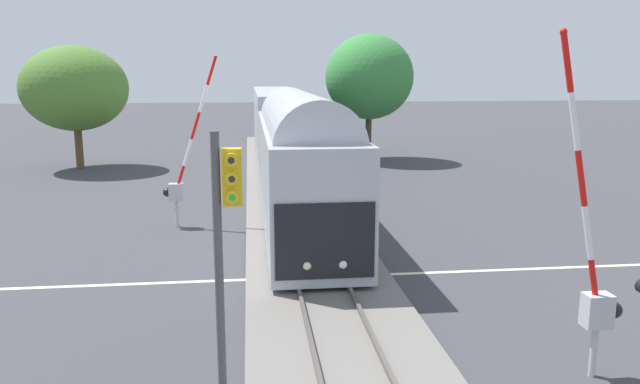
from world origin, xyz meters
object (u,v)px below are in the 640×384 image
at_px(traffic_signal_median, 225,229).
at_px(crossing_gate_near, 595,277).
at_px(elm_centre_background, 369,77).
at_px(commuter_train, 285,134).
at_px(crossing_gate_far, 180,175).
at_px(pine_left_background, 75,88).

bearing_deg(traffic_signal_median, crossing_gate_near, 4.18).
xyz_separation_m(traffic_signal_median, elm_centre_background, (8.91, 32.44, 2.34)).
xyz_separation_m(commuter_train, crossing_gate_near, (4.88, -23.25, -0.62)).
bearing_deg(elm_centre_background, commuter_train, -126.70).
bearing_deg(crossing_gate_far, commuter_train, 63.05).
bearing_deg(commuter_train, crossing_gate_near, -78.14).
xyz_separation_m(traffic_signal_median, pine_left_background, (-10.55, 30.62, 1.65)).
bearing_deg(elm_centre_background, crossing_gate_far, -121.87).
bearing_deg(pine_left_background, crossing_gate_far, -63.29).
height_order(crossing_gate_near, pine_left_background, pine_left_background).
bearing_deg(crossing_gate_far, pine_left_background, 116.71).
xyz_separation_m(crossing_gate_far, pine_left_background, (-8.20, 16.29, 3.04)).
height_order(commuter_train, pine_left_background, pine_left_background).
xyz_separation_m(crossing_gate_far, elm_centre_background, (11.26, 18.11, 3.73)).
xyz_separation_m(crossing_gate_far, traffic_signal_median, (2.35, -14.33, 1.39)).
height_order(crossing_gate_far, elm_centre_background, elm_centre_background).
distance_m(commuter_train, elm_centre_background, 11.23).
bearing_deg(crossing_gate_far, elm_centre_background, 58.13).
height_order(commuter_train, crossing_gate_far, crossing_gate_far).
distance_m(traffic_signal_median, pine_left_background, 32.43).
relative_size(commuter_train, pine_left_background, 5.00).
relative_size(commuter_train, crossing_gate_far, 5.74).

